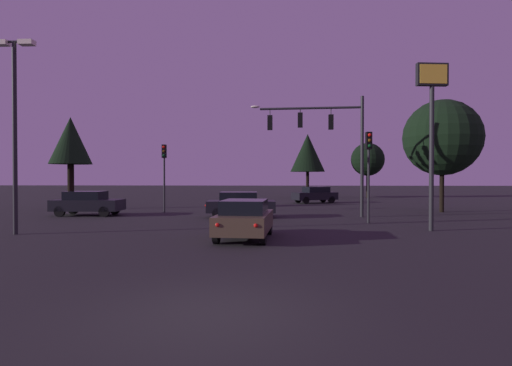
{
  "coord_description": "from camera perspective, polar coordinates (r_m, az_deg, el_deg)",
  "views": [
    {
      "loc": [
        1.13,
        -6.89,
        2.39
      ],
      "look_at": [
        -0.04,
        19.3,
        2.02
      ],
      "focal_mm": 28.08,
      "sensor_mm": 36.0,
      "label": 1
    }
  ],
  "objects": [
    {
      "name": "tree_center_horizon",
      "position": [
        32.95,
        -24.91,
        5.38
      ],
      "size": [
        3.05,
        3.05,
        6.88
      ],
      "color": "black",
      "rests_on": "ground"
    },
    {
      "name": "store_sign_illuminated",
      "position": [
        19.7,
        23.77,
        9.61
      ],
      "size": [
        1.42,
        0.41,
        7.46
      ],
      "color": "#232326",
      "rests_on": "ground"
    },
    {
      "name": "traffic_signal_mast_arm",
      "position": [
        24.86,
        9.98,
        6.98
      ],
      "size": [
        6.85,
        0.7,
        7.27
      ],
      "color": "#232326",
      "rests_on": "ground"
    },
    {
      "name": "tree_behind_sign",
      "position": [
        46.71,
        7.36,
        4.26
      ],
      "size": [
        3.97,
        3.97,
        7.39
      ],
      "color": "black",
      "rests_on": "ground"
    },
    {
      "name": "car_crossing_right",
      "position": [
        27.12,
        -22.87,
        -2.62
      ],
      "size": [
        4.23,
        1.97,
        1.52
      ],
      "color": "black",
      "rests_on": "ground"
    },
    {
      "name": "tree_right_cluster",
      "position": [
        48.45,
        15.62,
        3.24
      ],
      "size": [
        3.84,
        3.84,
        6.4
      ],
      "color": "black",
      "rests_on": "ground"
    },
    {
      "name": "parking_lot_lamp_post",
      "position": [
        19.69,
        -31.15,
        8.66
      ],
      "size": [
        1.7,
        0.36,
        8.08
      ],
      "color": "#232326",
      "rests_on": "ground"
    },
    {
      "name": "tree_left_far",
      "position": [
        30.36,
        24.99,
        5.86
      ],
      "size": [
        5.19,
        5.19,
        7.7
      ],
      "color": "black",
      "rests_on": "ground"
    },
    {
      "name": "car_nearside_lane",
      "position": [
        15.58,
        -1.61,
        -5.07
      ],
      "size": [
        2.18,
        4.13,
        1.52
      ],
      "color": "#473828",
      "rests_on": "ground"
    },
    {
      "name": "ground_plane",
      "position": [
        31.5,
        0.49,
        -3.53
      ],
      "size": [
        168.0,
        168.0,
        0.0
      ],
      "primitive_type": "plane",
      "color": "black",
      "rests_on": "ground"
    },
    {
      "name": "traffic_light_corner_left",
      "position": [
        21.63,
        15.77,
        3.31
      ],
      "size": [
        0.33,
        0.37,
        4.75
      ],
      "color": "#232326",
      "rests_on": "ground"
    },
    {
      "name": "car_crossing_left",
      "position": [
        23.81,
        -2.22,
        -3.03
      ],
      "size": [
        4.16,
        2.04,
        1.52
      ],
      "color": "black",
      "rests_on": "ground"
    },
    {
      "name": "traffic_light_corner_right",
      "position": [
        27.75,
        -12.95,
        2.57
      ],
      "size": [
        0.32,
        0.36,
        4.6
      ],
      "color": "#232326",
      "rests_on": "ground"
    },
    {
      "name": "car_far_lane",
      "position": [
        37.42,
        8.41,
        -1.64
      ],
      "size": [
        4.38,
        3.19,
        1.52
      ],
      "color": "black",
      "rests_on": "ground"
    }
  ]
}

